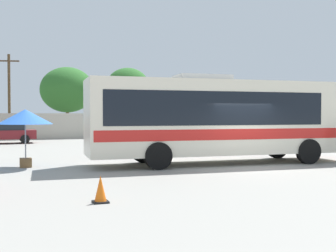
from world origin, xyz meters
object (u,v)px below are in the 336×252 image
at_px(coach_bus_cream_red, 218,117).
at_px(roadside_tree_midleft, 67,90).
at_px(vendor_umbrella_secondary_blue, 25,118).
at_px(traffic_cone_on_apron, 100,190).
at_px(parked_car_second_maroon, 6,133).
at_px(utility_pole_near, 9,94).
at_px(roadside_tree_midright, 128,86).

xyz_separation_m(coach_bus_cream_red, roadside_tree_midleft, (-2.67, 27.40, 2.58)).
relative_size(vendor_umbrella_secondary_blue, traffic_cone_on_apron, 3.54).
distance_m(parked_car_second_maroon, roadside_tree_midleft, 13.10).
xyz_separation_m(vendor_umbrella_secondary_blue, utility_pole_near, (-0.54, 22.92, 1.97)).
relative_size(parked_car_second_maroon, utility_pole_near, 0.56).
bearing_deg(roadside_tree_midright, utility_pole_near, -175.87).
height_order(coach_bus_cream_red, vendor_umbrella_secondary_blue, coach_bus_cream_red).
relative_size(coach_bus_cream_red, utility_pole_near, 1.52).
height_order(roadside_tree_midleft, traffic_cone_on_apron, roadside_tree_midleft).
bearing_deg(roadside_tree_midleft, utility_pole_near, -151.72).
height_order(utility_pole_near, roadside_tree_midright, utility_pole_near).
relative_size(vendor_umbrella_secondary_blue, parked_car_second_maroon, 0.54).
bearing_deg(roadside_tree_midright, traffic_cone_on_apron, -106.50).
relative_size(utility_pole_near, traffic_cone_on_apron, 11.64).
xyz_separation_m(roadside_tree_midleft, traffic_cone_on_apron, (-3.55, -33.42, -4.23)).
relative_size(utility_pole_near, roadside_tree_midleft, 1.09).
relative_size(coach_bus_cream_red, roadside_tree_midleft, 1.66).
xyz_separation_m(parked_car_second_maroon, roadside_tree_midright, (11.46, 9.01, 4.14)).
height_order(coach_bus_cream_red, parked_car_second_maroon, coach_bus_cream_red).
bearing_deg(roadside_tree_midleft, roadside_tree_midright, -20.55).
bearing_deg(roadside_tree_midright, roadside_tree_midleft, 159.45).
relative_size(roadside_tree_midleft, traffic_cone_on_apron, 10.68).
relative_size(roadside_tree_midleft, roadside_tree_midright, 1.01).
distance_m(coach_bus_cream_red, parked_car_second_maroon, 18.34).
xyz_separation_m(utility_pole_near, roadside_tree_midleft, (5.48, 2.95, 0.64)).
distance_m(parked_car_second_maroon, roadside_tree_midright, 15.15).
xyz_separation_m(vendor_umbrella_secondary_blue, traffic_cone_on_apron, (1.39, -7.55, -1.62)).
distance_m(vendor_umbrella_secondary_blue, parked_car_second_maroon, 14.78).
xyz_separation_m(vendor_umbrella_secondary_blue, roadside_tree_midleft, (4.94, 25.87, 2.61)).
bearing_deg(vendor_umbrella_secondary_blue, coach_bus_cream_red, -11.36).
distance_m(parked_car_second_maroon, traffic_cone_on_apron, 22.38).
distance_m(coach_bus_cream_red, roadside_tree_midright, 25.61).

